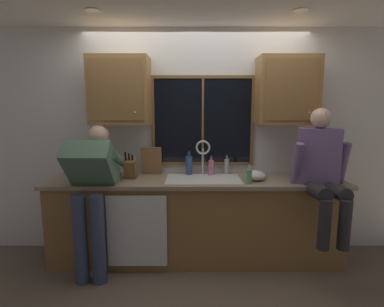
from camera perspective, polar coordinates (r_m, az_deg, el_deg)
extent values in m
cube|color=silver|center=(3.52, 0.86, 2.18)|extent=(5.50, 0.12, 2.55)
cylinder|color=#FFEAB2|center=(3.09, -18.27, 24.52)|extent=(0.14, 0.14, 0.01)
cylinder|color=#FFEAB2|center=(3.11, 20.26, 24.29)|extent=(0.14, 0.14, 0.01)
cube|color=black|center=(3.43, 2.25, 6.18)|extent=(1.10, 0.02, 0.95)
cube|color=brown|center=(3.43, 2.31, 14.41)|extent=(1.17, 0.02, 0.04)
cube|color=brown|center=(3.49, 2.21, -1.94)|extent=(1.17, 0.02, 0.04)
cube|color=brown|center=(3.45, -7.26, 6.13)|extent=(0.04, 0.02, 0.95)
cube|color=brown|center=(3.49, 11.66, 6.05)|extent=(0.03, 0.02, 0.95)
cube|color=brown|center=(3.42, 2.26, 6.17)|extent=(0.02, 0.02, 0.95)
cube|color=olive|center=(3.39, 0.90, -12.71)|extent=(3.10, 0.58, 0.88)
cube|color=gray|center=(3.23, 0.92, -5.25)|extent=(3.16, 0.62, 0.04)
cube|color=white|center=(3.14, -10.27, -14.38)|extent=(0.60, 0.02, 0.74)
cube|color=#9E703D|center=(3.36, -13.38, 11.59)|extent=(0.63, 0.33, 0.72)
cube|color=olive|center=(3.20, -14.10, 11.70)|extent=(0.55, 0.01, 0.62)
sphere|color=#B2B2B7|center=(3.15, -10.59, 7.66)|extent=(0.02, 0.02, 0.02)
cube|color=#9E703D|center=(3.43, 17.84, 11.35)|extent=(0.63, 0.33, 0.72)
cube|color=olive|center=(3.27, 18.75, 11.43)|extent=(0.55, 0.01, 0.62)
sphere|color=#B2B2B7|center=(3.32, 21.72, 7.24)|extent=(0.02, 0.02, 0.02)
cube|color=silver|center=(3.24, 2.37, -5.03)|extent=(0.80, 0.46, 0.02)
cube|color=beige|center=(3.26, -1.18, -6.74)|extent=(0.36, 0.42, 0.20)
cube|color=beige|center=(3.28, 5.88, -6.71)|extent=(0.36, 0.42, 0.20)
cube|color=silver|center=(3.26, 2.36, -6.74)|extent=(0.04, 0.42, 0.20)
cylinder|color=silver|center=(3.42, 2.25, -1.52)|extent=(0.03, 0.03, 0.30)
torus|color=silver|center=(3.33, 2.30, 1.16)|extent=(0.16, 0.02, 0.16)
cylinder|color=silver|center=(3.44, 3.57, -3.16)|extent=(0.03, 0.03, 0.09)
cylinder|color=#384260|center=(3.15, -20.33, -15.13)|extent=(0.13, 0.13, 0.88)
cylinder|color=#384260|center=(3.09, -17.27, -15.40)|extent=(0.13, 0.13, 0.88)
cube|color=#4C7259|center=(3.09, -18.31, -2.61)|extent=(0.44, 0.55, 0.58)
sphere|color=beige|center=(3.29, -17.16, 3.39)|extent=(0.21, 0.21, 0.21)
cylinder|color=#4C7259|center=(3.32, -20.98, -1.08)|extent=(0.09, 0.52, 0.26)
cylinder|color=#4C7259|center=(3.19, -13.59, -1.13)|extent=(0.09, 0.52, 0.26)
cylinder|color=#262628|center=(3.10, 22.81, -6.62)|extent=(0.14, 0.43, 0.16)
cylinder|color=#262628|center=(3.17, 25.83, -6.47)|extent=(0.14, 0.43, 0.16)
cylinder|color=#262628|center=(2.98, 24.14, -12.37)|extent=(0.11, 0.11, 0.46)
cylinder|color=#262628|center=(3.06, 27.29, -12.06)|extent=(0.11, 0.11, 0.46)
cube|color=slate|center=(3.27, 23.14, -0.46)|extent=(0.44, 0.30, 0.56)
sphere|color=beige|center=(3.23, 23.57, 6.21)|extent=(0.20, 0.20, 0.20)
cylinder|color=slate|center=(3.15, 19.54, -2.05)|extent=(0.08, 0.20, 0.47)
cylinder|color=slate|center=(3.33, 27.03, -1.94)|extent=(0.08, 0.20, 0.47)
cube|color=brown|center=(3.30, -11.48, -2.90)|extent=(0.12, 0.18, 0.25)
cylinder|color=black|center=(3.22, -12.39, -0.46)|extent=(0.02, 0.05, 0.09)
cylinder|color=black|center=(3.22, -11.76, -0.58)|extent=(0.02, 0.04, 0.08)
cylinder|color=black|center=(3.22, -11.14, -0.70)|extent=(0.02, 0.04, 0.06)
cube|color=#997047|center=(3.44, -7.52, -1.36)|extent=(0.23, 0.09, 0.32)
ellipsoid|color=silver|center=(3.25, 12.14, -4.14)|extent=(0.22, 0.22, 0.11)
cylinder|color=#59A566|center=(3.08, 10.98, -4.36)|extent=(0.06, 0.06, 0.14)
cylinder|color=silver|center=(3.06, 11.03, -2.65)|extent=(0.02, 0.02, 0.04)
cylinder|color=silver|center=(3.04, 11.11, -2.19)|extent=(0.01, 0.04, 0.01)
cylinder|color=pink|center=(3.40, 3.86, -2.71)|extent=(0.06, 0.06, 0.17)
cylinder|color=#AD5B7A|center=(3.38, 3.88, -0.94)|extent=(0.03, 0.03, 0.04)
cylinder|color=black|center=(3.37, 3.88, -0.48)|extent=(0.03, 0.03, 0.01)
cylinder|color=#B7B7BC|center=(3.46, 6.83, -2.51)|extent=(0.05, 0.05, 0.17)
cylinder|color=#929296|center=(3.44, 6.86, -0.75)|extent=(0.02, 0.02, 0.04)
cylinder|color=black|center=(3.44, 6.87, -0.30)|extent=(0.03, 0.03, 0.01)
cylinder|color=#334C8C|center=(3.41, -0.39, -2.29)|extent=(0.08, 0.08, 0.21)
cylinder|color=navy|center=(3.38, -0.39, -0.08)|extent=(0.03, 0.03, 0.05)
cylinder|color=black|center=(3.38, -0.39, 0.47)|extent=(0.04, 0.04, 0.01)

